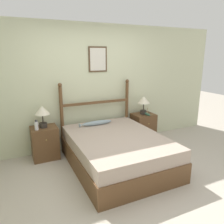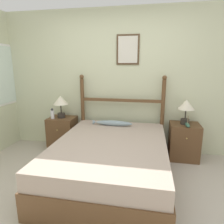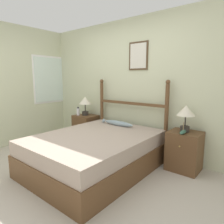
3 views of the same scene
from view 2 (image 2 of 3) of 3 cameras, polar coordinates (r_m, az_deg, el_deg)
ground_plane at (r=2.57m, az=-6.19°, el=-24.97°), size 16.00×16.00×0.00m
wall_back at (r=3.71m, az=1.20°, el=8.59°), size 6.40×0.08×2.55m
bed at (r=2.89m, az=-0.36°, el=-13.59°), size 1.53×2.02×0.56m
headboard at (r=3.63m, az=2.63°, el=0.38°), size 1.55×0.08×1.41m
nightstand_left at (r=3.95m, az=-13.90°, el=-5.89°), size 0.48×0.44×0.62m
nightstand_right at (r=3.66m, az=19.83°, el=-7.90°), size 0.48×0.44×0.62m
table_lamp_left at (r=3.80m, az=-14.47°, el=2.76°), size 0.27×0.27×0.41m
table_lamp_right at (r=3.49m, az=20.41°, el=1.41°), size 0.27×0.27×0.41m
bottle at (r=3.82m, az=-16.67°, el=-0.56°), size 0.07×0.07×0.19m
model_boat at (r=3.43m, az=20.75°, el=-3.44°), size 0.06×0.21×0.18m
fish_pillow at (r=3.45m, az=0.22°, el=-3.18°), size 0.69×0.11×0.09m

